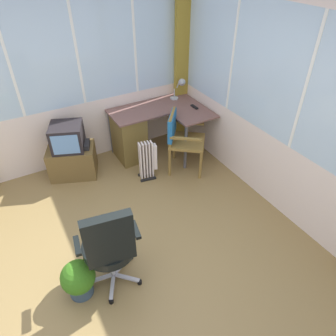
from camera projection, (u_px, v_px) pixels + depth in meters
name	position (u px, v px, depth m)	size (l,w,h in m)	color
ground	(129.00, 275.00, 3.28)	(5.10, 5.52, 0.06)	olive
north_window_panel	(50.00, 84.00, 4.09)	(4.10, 0.07, 2.51)	silver
east_window_panel	(299.00, 119.00, 3.33)	(0.07, 4.52, 2.51)	silver
curtain_corner	(182.00, 66.00, 4.81)	(0.23, 0.07, 2.41)	olive
desk	(134.00, 133.00, 4.74)	(1.36, 1.01, 0.75)	brown
desk_lamp	(180.00, 86.00, 4.80)	(0.24, 0.20, 0.32)	#B2B7BC
tv_remote	(194.00, 107.00, 4.68)	(0.04, 0.15, 0.02)	black
wooden_armchair	(179.00, 134.00, 4.40)	(0.67, 0.67, 0.89)	olive
office_chair	(109.00, 245.00, 2.80)	(0.62, 0.57, 1.05)	#B7B7BF
tv_on_stand	(71.00, 153.00, 4.40)	(0.76, 0.65, 0.81)	brown
space_heater	(148.00, 160.00, 4.37)	(0.28, 0.21, 0.59)	silver
potted_plant	(78.00, 279.00, 2.96)	(0.33, 0.33, 0.42)	#34495B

